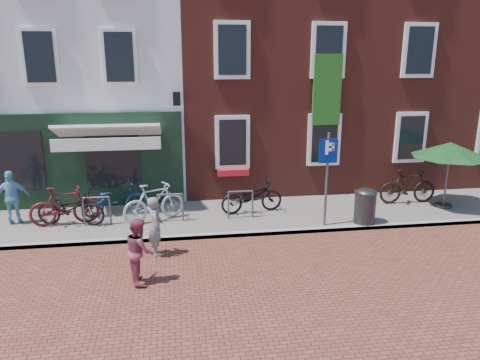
{
  "coord_description": "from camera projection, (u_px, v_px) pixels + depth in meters",
  "views": [
    {
      "loc": [
        -1.31,
        -11.12,
        4.66
      ],
      "look_at": [
        0.39,
        0.56,
        1.42
      ],
      "focal_mm": 34.14,
      "sensor_mm": 36.0,
      "label": 1
    }
  ],
  "objects": [
    {
      "name": "ground",
      "position": [
        228.0,
        238.0,
        12.03
      ],
      "size": [
        80.0,
        80.0,
        0.0
      ],
      "primitive_type": "plane",
      "color": "brown"
    },
    {
      "name": "sidewalk",
      "position": [
        256.0,
        215.0,
        13.59
      ],
      "size": [
        24.0,
        3.0,
        0.1
      ],
      "primitive_type": "cube",
      "color": "slate",
      "rests_on": "ground"
    },
    {
      "name": "building_stucco",
      "position": [
        70.0,
        59.0,
        16.82
      ],
      "size": [
        8.0,
        8.0,
        9.0
      ],
      "primitive_type": "cube",
      "color": "silver",
      "rests_on": "ground"
    },
    {
      "name": "building_brick_mid",
      "position": [
        257.0,
        46.0,
        17.66
      ],
      "size": [
        6.0,
        8.0,
        10.0
      ],
      "primitive_type": "cube",
      "color": "maroon",
      "rests_on": "ground"
    },
    {
      "name": "building_brick_right",
      "position": [
        402.0,
        46.0,
        18.5
      ],
      "size": [
        6.0,
        8.0,
        10.0
      ],
      "primitive_type": "cube",
      "color": "maroon",
      "rests_on": "ground"
    },
    {
      "name": "litter_bin",
      "position": [
        365.0,
        204.0,
        12.68
      ],
      "size": [
        0.59,
        0.59,
        1.08
      ],
      "color": "#2F2F31",
      "rests_on": "sidewalk"
    },
    {
      "name": "parking_sign",
      "position": [
        327.0,
        165.0,
        12.21
      ],
      "size": [
        0.5,
        0.08,
        2.59
      ],
      "color": "#4C4C4F",
      "rests_on": "sidewalk"
    },
    {
      "name": "parasol",
      "position": [
        450.0,
        147.0,
        13.71
      ],
      "size": [
        2.27,
        2.27,
        2.13
      ],
      "color": "#4C4C4F",
      "rests_on": "sidewalk"
    },
    {
      "name": "woman",
      "position": [
        155.0,
        226.0,
        10.82
      ],
      "size": [
        0.45,
        0.59,
        1.46
      ],
      "primitive_type": "imported",
      "rotation": [
        0.0,
        0.0,
        1.78
      ],
      "color": "slate",
      "rests_on": "ground"
    },
    {
      "name": "boy",
      "position": [
        139.0,
        251.0,
        9.53
      ],
      "size": [
        0.69,
        0.8,
        1.42
      ],
      "primitive_type": "imported",
      "rotation": [
        0.0,
        0.0,
        1.81
      ],
      "color": "#8C3848",
      "rests_on": "ground"
    },
    {
      "name": "cafe_person",
      "position": [
        12.0,
        197.0,
        12.59
      ],
      "size": [
        0.95,
        0.55,
        1.52
      ],
      "primitive_type": "imported",
      "rotation": [
        0.0,
        0.0,
        3.35
      ],
      "color": "#6CA9C6",
      "rests_on": "sidewalk"
    },
    {
      "name": "bicycle_0",
      "position": [
        71.0,
        208.0,
        12.54
      ],
      "size": [
        1.99,
        1.03,
        1.0
      ],
      "primitive_type": "imported",
      "rotation": [
        0.0,
        0.0,
        1.37
      ],
      "color": "black",
      "rests_on": "sidewalk"
    },
    {
      "name": "bicycle_1",
      "position": [
        64.0,
        206.0,
        12.53
      ],
      "size": [
        1.89,
        0.78,
        1.1
      ],
      "primitive_type": "imported",
      "rotation": [
        0.0,
        0.0,
        1.72
      ],
      "color": "#531314",
      "rests_on": "sidewalk"
    },
    {
      "name": "bicycle_2",
      "position": [
        114.0,
        199.0,
        13.29
      ],
      "size": [
        1.98,
        1.0,
        1.0
      ],
      "primitive_type": "imported",
      "rotation": [
        0.0,
        0.0,
        1.76
      ],
      "color": "navy",
      "rests_on": "sidewalk"
    },
    {
      "name": "bicycle_3",
      "position": [
        154.0,
        202.0,
        12.85
      ],
      "size": [
        1.89,
        1.25,
        1.1
      ],
      "primitive_type": "imported",
      "rotation": [
        0.0,
        0.0,
        2.01
      ],
      "color": "#B0B1B3",
      "rests_on": "sidewalk"
    },
    {
      "name": "bicycle_4",
      "position": [
        252.0,
        196.0,
        13.56
      ],
      "size": [
        1.97,
        0.95,
        1.0
      ],
      "primitive_type": "imported",
      "rotation": [
        0.0,
        0.0,
        1.73
      ],
      "color": "black",
      "rests_on": "sidewalk"
    },
    {
      "name": "bicycle_5",
      "position": [
        408.0,
        186.0,
        14.39
      ],
      "size": [
        1.85,
        0.56,
        1.1
      ],
      "primitive_type": "imported",
      "rotation": [
        0.0,
        0.0,
        1.55
      ],
      "color": "black",
      "rests_on": "sidewalk"
    }
  ]
}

